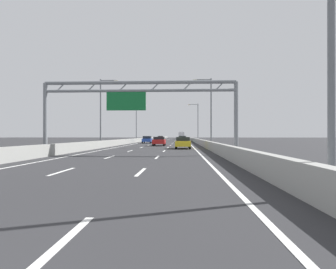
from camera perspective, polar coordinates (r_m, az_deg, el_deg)
ground_plane at (r=101.01m, az=0.52°, el=-1.09°), size 260.00×260.00×0.00m
lane_dash_left_1 at (r=14.58m, az=-19.44°, el=-6.63°), size 0.16×3.00×0.01m
lane_dash_left_2 at (r=23.14m, az=-11.03°, el=-4.23°), size 0.16×3.00×0.01m
lane_dash_left_3 at (r=31.94m, az=-7.22°, el=-3.11°), size 0.16×3.00×0.01m
lane_dash_left_4 at (r=40.83m, az=-5.07°, el=-2.47°), size 0.16×3.00×0.01m
lane_dash_left_5 at (r=49.75m, az=-3.69°, el=-2.05°), size 0.16×3.00×0.01m
lane_dash_left_6 at (r=58.70m, az=-2.73°, el=-1.76°), size 0.16×3.00×0.01m
lane_dash_left_7 at (r=67.67m, az=-2.02°, el=-1.55°), size 0.16×3.00×0.01m
lane_dash_left_8 at (r=76.64m, az=-1.48°, el=-1.39°), size 0.16×3.00×0.01m
lane_dash_left_9 at (r=85.62m, az=-1.05°, el=-1.26°), size 0.16×3.00×0.01m
lane_dash_left_10 at (r=94.60m, az=-0.71°, el=-1.15°), size 0.16×3.00×0.01m
lane_dash_left_11 at (r=103.59m, az=-0.42°, el=-1.07°), size 0.16×3.00×0.01m
lane_dash_left_12 at (r=112.57m, az=-0.18°, el=-1.00°), size 0.16×3.00×0.01m
lane_dash_left_13 at (r=121.56m, az=0.02°, el=-0.93°), size 0.16×3.00×0.01m
lane_dash_left_14 at (r=130.55m, az=0.20°, el=-0.88°), size 0.16×3.00×0.01m
lane_dash_left_15 at (r=139.55m, az=0.35°, el=-0.83°), size 0.16×3.00×0.01m
lane_dash_left_16 at (r=148.54m, az=0.49°, el=-0.79°), size 0.16×3.00×0.01m
lane_dash_left_17 at (r=157.53m, az=0.61°, el=-0.76°), size 0.16×3.00×0.01m
lane_dash_right_0 at (r=5.07m, az=-19.88°, el=-19.10°), size 0.16×3.00×0.01m
lane_dash_right_1 at (r=13.65m, az=-5.18°, el=-7.08°), size 0.16×3.00×0.01m
lane_dash_right_2 at (r=22.56m, az=-2.08°, el=-4.34°), size 0.16×3.00×0.01m
lane_dash_right_3 at (r=31.53m, az=-0.75°, el=-3.15°), size 0.16×3.00×0.01m
lane_dash_right_4 at (r=40.50m, az=-0.01°, el=-2.49°), size 0.16×3.00×0.01m
lane_dash_right_5 at (r=49.49m, az=0.46°, el=-2.06°), size 0.16×3.00×0.01m
lane_dash_right_6 at (r=58.48m, az=0.79°, el=-1.77°), size 0.16×3.00×0.01m
lane_dash_right_7 at (r=67.47m, az=1.03°, el=-1.56°), size 0.16×3.00×0.01m
lane_dash_right_8 at (r=76.47m, az=1.21°, el=-1.39°), size 0.16×3.00×0.01m
lane_dash_right_9 at (r=85.47m, az=1.36°, el=-1.26°), size 0.16×3.00×0.01m
lane_dash_right_10 at (r=94.46m, az=1.47°, el=-1.16°), size 0.16×3.00×0.01m
lane_dash_right_11 at (r=103.46m, az=1.57°, el=-1.07°), size 0.16×3.00×0.01m
lane_dash_right_12 at (r=112.46m, az=1.65°, el=-1.00°), size 0.16×3.00×0.01m
lane_dash_right_13 at (r=121.45m, az=1.72°, el=-0.93°), size 0.16×3.00×0.01m
lane_dash_right_14 at (r=130.45m, az=1.78°, el=-0.88°), size 0.16×3.00×0.01m
lane_dash_right_15 at (r=139.45m, az=1.83°, el=-0.83°), size 0.16×3.00×0.01m
lane_dash_right_16 at (r=148.45m, az=1.88°, el=-0.79°), size 0.16×3.00×0.01m
lane_dash_right_17 at (r=157.45m, az=1.92°, el=-0.76°), size 0.16×3.00×0.01m
edge_line_left at (r=89.39m, az=-3.12°, el=-1.21°), size 0.16×176.00×0.01m
edge_line_right at (r=88.96m, az=3.63°, el=-1.22°), size 0.16×176.00×0.01m
barrier_left at (r=111.43m, az=-2.84°, el=-0.76°), size 0.45×220.00×0.95m
barrier_right at (r=110.98m, az=4.27°, el=-0.76°), size 0.45×220.00×0.95m
sign_gantry at (r=26.18m, az=-5.77°, el=6.89°), size 16.86×0.36×6.36m
streetlamp_left_mid at (r=43.25m, az=-12.34°, el=4.82°), size 2.58×0.28×9.50m
streetlamp_right_mid at (r=41.98m, az=7.85°, el=4.96°), size 2.58×0.28×9.50m
streetlamp_left_far at (r=75.81m, az=-5.84°, el=2.68°), size 2.58×0.28×9.50m
streetlamp_right_far at (r=75.10m, az=5.51°, el=2.70°), size 2.58×0.28×9.50m
blue_car at (r=63.34m, az=-3.94°, el=-0.97°), size 1.86×4.39×1.50m
black_car at (r=83.81m, az=2.67°, el=-0.78°), size 1.79×4.59×1.41m
green_car at (r=74.11m, az=2.71°, el=-0.84°), size 1.90×4.16×1.51m
orange_car at (r=102.50m, az=-1.41°, el=-0.66°), size 1.89×4.55×1.46m
red_car at (r=47.52m, az=-1.69°, el=-1.26°), size 1.89×4.23×1.43m
yellow_car at (r=37.17m, az=2.84°, el=-1.55°), size 1.86×4.30×1.45m
box_truck at (r=128.63m, az=2.56°, el=-0.15°), size 2.47×8.60×3.06m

